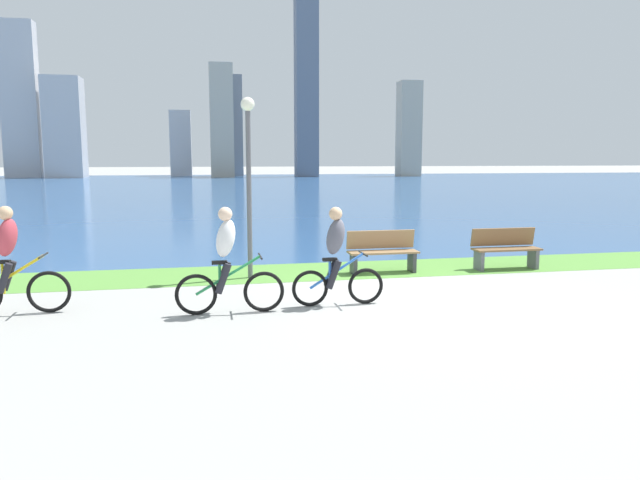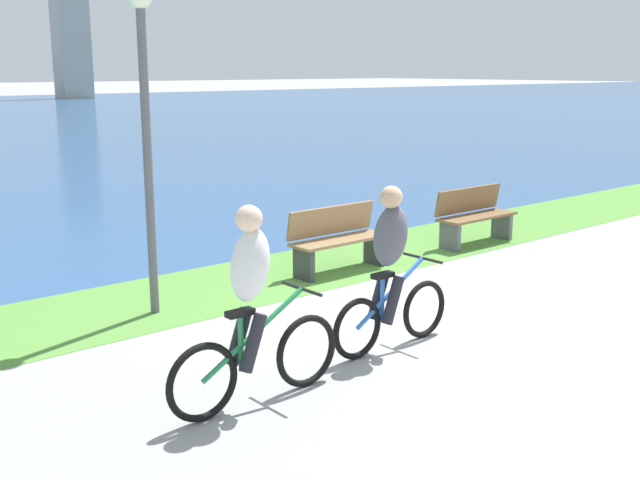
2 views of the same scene
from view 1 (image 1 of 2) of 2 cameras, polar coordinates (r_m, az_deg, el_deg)
name	(u,v)px [view 1 (image 1 of 2)]	position (r m, az deg, el deg)	size (l,w,h in m)	color
ground_plane	(418,297)	(10.59, 9.42, -5.50)	(300.00, 300.00, 0.00)	#9E9E99
grass_strip_bayside	(374,269)	(13.10, 5.28, -2.81)	(120.00, 2.02, 0.01)	#59933D
bay_water_surface	(249,187)	(49.69, -6.92, 5.11)	(300.00, 72.29, 0.00)	#2D568C
cyclist_lead	(336,256)	(9.76, 1.57, -1.58)	(1.56, 0.52, 1.65)	black
cyclist_trailing	(227,261)	(9.35, -8.96, -2.04)	(1.71, 0.52, 1.69)	black
cyclist_distant_rear	(10,262)	(10.38, -27.79, -1.85)	(1.68, 0.52, 1.71)	black
bench_near_path	(505,249)	(13.65, 17.49, -0.81)	(1.50, 0.47, 0.90)	brown
bench_far_along_path	(382,252)	(12.68, 6.04, -1.13)	(1.50, 0.47, 0.90)	olive
lamppost_tall	(249,160)	(11.98, -6.93, 7.69)	(0.28, 0.28, 3.63)	#595960
city_skyline_far_shore	(182,115)	(77.27, -13.21, 11.67)	(51.42, 9.99, 23.54)	#B7B7BC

